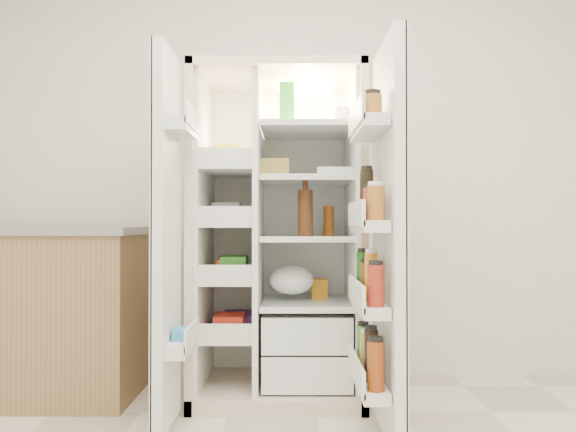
{
  "coord_description": "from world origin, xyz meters",
  "views": [
    {
      "loc": [
        -0.13,
        -1.45,
        0.97
      ],
      "look_at": [
        -0.14,
        1.25,
        1.0
      ],
      "focal_mm": 34.0,
      "sensor_mm": 36.0,
      "label": 1
    }
  ],
  "objects": [
    {
      "name": "freezer_door",
      "position": [
        -0.7,
        1.05,
        0.89
      ],
      "size": [
        0.15,
        0.4,
        1.72
      ],
      "color": "white",
      "rests_on": "floor"
    },
    {
      "name": "refrigerator",
      "position": [
        -0.18,
        1.65,
        0.74
      ],
      "size": [
        0.92,
        0.7,
        1.8
      ],
      "color": "beige",
      "rests_on": "floor"
    },
    {
      "name": "fridge_door",
      "position": [
        0.28,
        0.96,
        0.87
      ],
      "size": [
        0.17,
        0.58,
        1.72
      ],
      "color": "white",
      "rests_on": "floor"
    },
    {
      "name": "kitchen_counter",
      "position": [
        -1.61,
        1.59,
        0.47
      ],
      "size": [
        1.3,
        0.69,
        0.94
      ],
      "color": "olive",
      "rests_on": "floor"
    },
    {
      "name": "wall_back",
      "position": [
        0.0,
        2.0,
        1.35
      ],
      "size": [
        4.0,
        0.02,
        2.7
      ],
      "primitive_type": "cube",
      "color": "white",
      "rests_on": "floor"
    }
  ]
}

